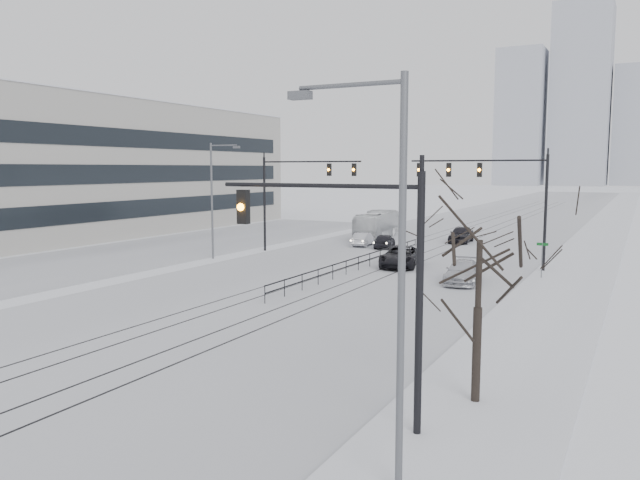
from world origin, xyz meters
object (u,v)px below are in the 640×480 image
(traffic_mast_near, at_px, (362,263))
(sedan_sb_inner, at_px, (384,241))
(sedan_nb_right, at_px, (463,272))
(sedan_nb_far, at_px, (461,234))
(bare_tree, at_px, (479,257))
(sedan_sb_outer, at_px, (363,239))
(box_truck, at_px, (377,225))
(sedan_nb_front, at_px, (401,257))

(traffic_mast_near, relative_size, sedan_sb_inner, 1.87)
(sedan_nb_right, relative_size, sedan_nb_far, 1.03)
(bare_tree, bearing_deg, sedan_sb_outer, 118.58)
(sedan_sb_inner, bearing_deg, sedan_sb_outer, -24.28)
(sedan_nb_far, bearing_deg, box_truck, 179.51)
(sedan_sb_inner, relative_size, sedan_nb_right, 0.79)
(bare_tree, xyz_separation_m, sedan_nb_front, (-11.20, 23.95, -3.75))
(sedan_nb_far, distance_m, box_truck, 8.52)
(traffic_mast_near, height_order, sedan_nb_right, traffic_mast_near)
(bare_tree, relative_size, sedan_nb_front, 1.15)
(sedan_nb_right, height_order, sedan_nb_far, sedan_nb_far)
(sedan_nb_front, bearing_deg, bare_tree, -75.30)
(sedan_nb_front, bearing_deg, traffic_mast_near, -82.31)
(sedan_sb_outer, relative_size, sedan_nb_front, 0.70)
(sedan_sb_outer, height_order, box_truck, box_truck)
(box_truck, bearing_deg, bare_tree, 108.59)
(bare_tree, xyz_separation_m, sedan_nb_far, (-11.20, 40.52, -3.71))
(sedan_sb_inner, distance_m, sedan_nb_front, 10.63)
(traffic_mast_near, bearing_deg, sedan_nb_right, 97.93)
(sedan_nb_front, height_order, box_truck, box_truck)
(sedan_nb_front, bearing_deg, sedan_nb_right, -47.53)
(sedan_nb_front, height_order, sedan_nb_right, sedan_nb_front)
(sedan_nb_far, bearing_deg, traffic_mast_near, -81.96)
(traffic_mast_near, relative_size, box_truck, 0.71)
(sedan_sb_inner, bearing_deg, sedan_nb_far, -136.02)
(sedan_sb_outer, height_order, sedan_nb_front, sedan_nb_front)
(sedan_sb_outer, height_order, sedan_nb_far, sedan_nb_far)
(traffic_mast_near, distance_m, sedan_nb_front, 28.61)
(sedan_nb_far, bearing_deg, sedan_sb_outer, -140.81)
(bare_tree, distance_m, sedan_nb_far, 42.20)
(bare_tree, relative_size, sedan_sb_inner, 1.63)
(sedan_nb_far, bearing_deg, bare_tree, -77.93)
(sedan_sb_inner, distance_m, box_truck, 7.65)
(sedan_sb_outer, relative_size, box_truck, 0.38)
(sedan_sb_outer, bearing_deg, sedan_nb_right, 125.00)
(sedan_sb_outer, bearing_deg, box_truck, -86.05)
(sedan_nb_front, relative_size, box_truck, 0.54)
(sedan_nb_front, relative_size, sedan_nb_right, 1.12)
(sedan_nb_right, distance_m, box_truck, 24.82)
(sedan_nb_right, height_order, box_truck, box_truck)
(sedan_sb_inner, relative_size, sedan_nb_front, 0.70)
(sedan_sb_inner, relative_size, box_truck, 0.38)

